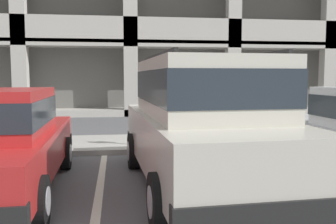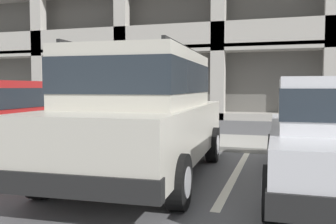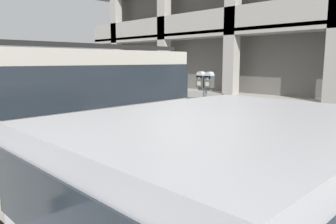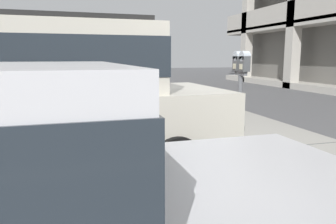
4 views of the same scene
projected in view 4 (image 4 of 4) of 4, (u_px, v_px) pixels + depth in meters
ground_plane at (215, 163)px, 5.04m from camera, size 80.00×80.00×0.10m
sidewalk at (288, 150)px, 5.37m from camera, size 40.00×2.20×0.12m
parking_stall_lines at (146, 216)px, 3.26m from camera, size 11.87×4.80×0.01m
silver_suv at (42, 96)px, 4.12m from camera, size 2.18×4.86×2.03m
red_sedan at (57, 92)px, 7.03m from camera, size 1.92×4.52×1.54m
parking_meter_near at (241, 78)px, 4.87m from camera, size 0.35×0.12×1.53m
parking_meter_far at (151, 67)px, 10.44m from camera, size 0.35×0.12×1.50m
fire_hydrant at (184, 100)px, 8.42m from camera, size 0.30×0.30×0.70m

